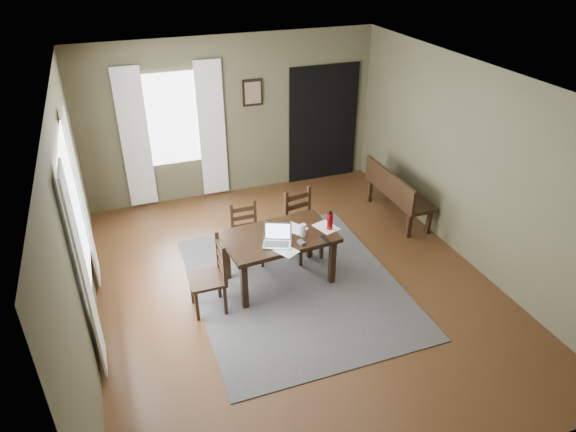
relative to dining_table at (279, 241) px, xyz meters
name	(u,v)px	position (x,y,z in m)	size (l,w,h in m)	color
ground	(296,286)	(0.17, -0.18, -0.64)	(5.00, 6.00, 0.01)	#492C16
room_shell	(297,160)	(0.17, -0.18, 1.17)	(5.02, 6.02, 2.71)	brown
rug	(296,285)	(0.17, -0.18, -0.63)	(2.60, 3.20, 0.01)	#404040
dining_table	(279,241)	(0.00, 0.00, 0.00)	(1.48, 0.96, 0.71)	black
chair_end	(211,277)	(-0.96, -0.25, -0.15)	(0.43, 0.43, 0.97)	black
chair_back_left	(247,235)	(-0.28, 0.58, -0.20)	(0.39, 0.39, 0.88)	black
chair_back_right	(303,226)	(0.52, 0.47, -0.14)	(0.51, 0.51, 0.99)	black
bench	(396,190)	(2.31, 0.99, -0.14)	(0.47, 1.46, 0.82)	black
laptop	(277,238)	(-0.08, -0.16, 0.15)	(0.43, 0.39, 0.24)	#B7B7BC
computer_mouse	(301,243)	(0.19, -0.29, 0.11)	(0.06, 0.10, 0.03)	#3F3F42
tv_remote	(326,240)	(0.51, -0.32, 0.10)	(0.05, 0.19, 0.02)	black
drinking_glass	(303,230)	(0.28, -0.12, 0.17)	(0.08, 0.08, 0.17)	silver
water_bottle	(330,221)	(0.67, -0.09, 0.21)	(0.09, 0.09, 0.26)	#9F0C0F
paper_c	(295,228)	(0.25, 0.08, 0.09)	(0.22, 0.29, 0.00)	white
paper_d	(326,227)	(0.64, -0.03, 0.09)	(0.24, 0.31, 0.00)	white
paper_e	(286,251)	(-0.04, -0.38, 0.09)	(0.21, 0.27, 0.00)	white
window_left	(76,215)	(-2.30, 0.02, 0.82)	(0.01, 1.30, 1.70)	white
window_back	(172,119)	(-0.83, 2.79, 0.82)	(1.00, 0.01, 1.50)	white
curtain_left_near	(85,276)	(-2.27, -0.80, 0.57)	(0.03, 0.48, 2.30)	silver
curtain_left_far	(82,201)	(-2.27, 0.84, 0.57)	(0.03, 0.48, 2.30)	silver
curtain_back_left	(135,140)	(-1.45, 2.76, 0.57)	(0.44, 0.03, 2.30)	silver
curtain_back_right	(212,130)	(-0.21, 2.76, 0.57)	(0.44, 0.03, 2.30)	silver
framed_picture	(253,93)	(0.52, 2.79, 1.12)	(0.34, 0.03, 0.44)	black
doorway_back	(323,124)	(1.82, 2.79, 0.42)	(1.30, 0.03, 2.10)	black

